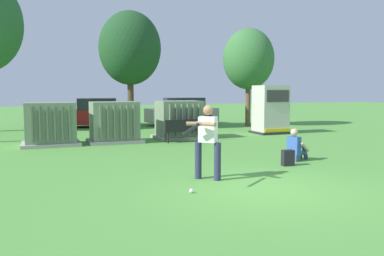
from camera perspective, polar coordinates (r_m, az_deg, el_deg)
name	(u,v)px	position (r m, az deg, el deg)	size (l,w,h in m)	color
ground_plane	(264,189)	(8.83, 10.11, -8.42)	(96.00, 96.00, 0.00)	#51933D
transformer_west	(50,125)	(16.19, -19.27, 0.46)	(2.10, 1.70, 1.62)	#9E9B93
transformer_mid_west	(114,123)	(16.47, -10.87, 0.75)	(2.10, 1.70, 1.62)	#9E9B93
transformer_mid_east	(179,120)	(17.49, -1.82, 1.11)	(2.10, 1.70, 1.62)	#9E9B93
generator_enclosure	(271,110)	(19.85, 10.98, 2.53)	(1.60, 1.40, 2.30)	#262626
park_bench	(185,129)	(16.31, -0.97, -0.09)	(1.82, 0.53, 0.92)	black
batter	(207,138)	(9.38, 2.12, -1.47)	(1.30, 1.34, 1.74)	#282D4C
sports_ball	(191,191)	(8.35, -0.09, -8.83)	(0.09, 0.09, 0.09)	white
seated_spectator	(296,148)	(12.42, 14.37, -2.73)	(0.79, 0.66, 0.96)	#384C75
backpack	(288,158)	(11.56, 13.29, -4.13)	(0.34, 0.29, 0.44)	black
tree_center_left	(130,48)	(21.88, -8.71, 11.00)	(3.24, 3.24, 6.20)	#4C3828
tree_center_right	(248,59)	(23.73, 7.94, 9.56)	(2.93, 2.93, 5.59)	brown
parked_car_leftmost	(95,114)	(23.57, -13.53, 1.99)	(4.36, 2.27, 1.62)	maroon
parked_car_left_of_center	(182,112)	(24.40, -1.37, 2.25)	(4.31, 2.14, 1.62)	#B2B2B7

